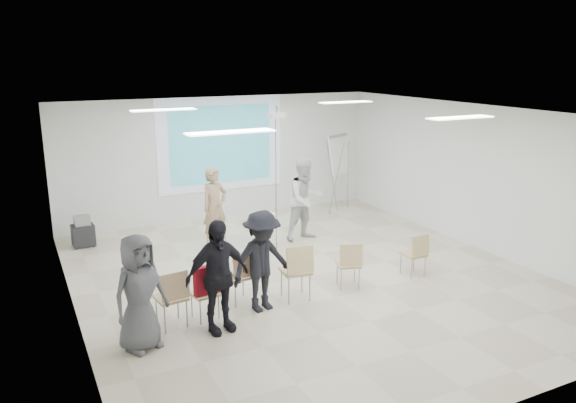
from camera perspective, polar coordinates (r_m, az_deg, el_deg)
name	(u,v)px	position (r m, az deg, el deg)	size (l,w,h in m)	color
floor	(307,279)	(10.45, 1.98, -7.91)	(8.00, 9.00, 0.10)	beige
ceiling	(309,110)	(9.70, 2.14, 9.26)	(8.00, 9.00, 0.10)	white
wall_back	(221,158)	(14.04, -6.87, 4.44)	(8.00, 0.10, 3.00)	silver
wall_left	(65,228)	(8.84, -21.71, -2.56)	(0.10, 9.00, 3.00)	silver
wall_right	(478,177)	(12.38, 18.78, 2.40)	(0.10, 9.00, 3.00)	silver
projection_halo	(221,144)	(13.92, -6.82, 5.82)	(3.20, 0.01, 2.30)	silver
projection_image	(221,144)	(13.91, -6.80, 5.81)	(2.60, 0.01, 1.90)	teal
pedestal_table	(262,227)	(12.01, -2.61, -2.65)	(0.76, 0.76, 0.71)	silver
player_left	(214,202)	(11.88, -7.48, -0.05)	(0.71, 0.48, 1.94)	tan
player_right	(305,195)	(12.24, 1.79, 0.68)	(0.97, 0.78, 2.01)	silver
controller_left	(218,185)	(12.10, -7.11, 1.72)	(0.04, 0.13, 0.04)	white
controller_right	(293,178)	(12.30, 0.51, 2.43)	(0.04, 0.11, 0.04)	silver
chair_far_left	(172,294)	(8.56, -11.66, -9.22)	(0.47, 0.50, 0.91)	tan
chair_left_mid	(207,291)	(8.73, -8.27, -8.95)	(0.43, 0.46, 0.82)	tan
chair_left_inner	(241,272)	(9.21, -4.76, -7.20)	(0.49, 0.51, 0.91)	tan
chair_center	(297,268)	(9.27, 0.96, -6.73)	(0.51, 0.55, 0.98)	tan
chair_right_inner	(349,262)	(9.82, 6.25, -6.09)	(0.51, 0.53, 0.84)	tan
chair_right_far	(416,252)	(10.54, 12.88, -4.98)	(0.39, 0.42, 0.82)	tan
red_jacket	(209,280)	(8.51, -8.07, -7.87)	(0.46, 0.10, 0.44)	#A41422
laptop	(239,273)	(9.31, -5.05, -7.29)	(0.33, 0.24, 0.03)	black
audience_left	(217,268)	(8.20, -7.21, -6.76)	(1.14, 0.68, 1.96)	black
audience_mid	(262,255)	(8.83, -2.67, -5.42)	(1.20, 0.66, 1.86)	black
audience_outer	(139,286)	(7.95, -14.92, -8.27)	(0.90, 0.60, 1.85)	#535458
flipchart_easel	(339,155)	(14.46, 5.18, 4.70)	(0.80, 0.64, 2.01)	gray
av_cart	(83,232)	(12.71, -20.11, -2.96)	(0.47, 0.39, 0.67)	black
ceiling_projector	(277,122)	(11.10, -1.15, 8.07)	(0.30, 0.25, 3.00)	white
fluor_panel_nw	(163,110)	(10.85, -12.54, 9.07)	(1.20, 0.30, 0.02)	white
fluor_panel_ne	(346,102)	(12.44, 5.88, 10.00)	(1.20, 0.30, 0.02)	white
fluor_panel_sw	(230,132)	(7.52, -5.87, 7.03)	(1.20, 0.30, 0.02)	white
fluor_panel_se	(460,118)	(9.67, 17.11, 8.15)	(1.20, 0.30, 0.02)	white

